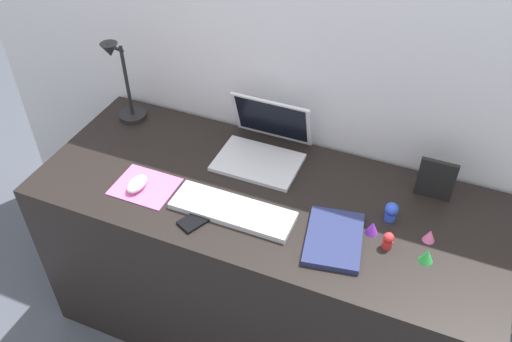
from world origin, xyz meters
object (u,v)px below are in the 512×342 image
laptop (264,143)px  toy_figurine_pink (430,235)px  keyboard (233,210)px  picture_frame (436,180)px  toy_figurine_purple (372,228)px  cell_phone (198,218)px  toy_figurine_green (427,255)px  toy_figurine_red (388,240)px  notebook_pad (334,239)px  mouse (137,184)px  toy_figurine_blue (391,211)px  desk_lamp (123,84)px

laptop → toy_figurine_pink: 0.66m
keyboard → picture_frame: 0.68m
keyboard → toy_figurine_purple: size_ratio=9.04×
cell_phone → toy_figurine_green: (0.70, 0.11, 0.02)m
toy_figurine_red → keyboard: bearing=-174.6°
keyboard → picture_frame: size_ratio=2.73×
laptop → notebook_pad: laptop is taller
mouse → toy_figurine_pink: toy_figurine_pink is taller
toy_figurine_pink → toy_figurine_blue: bearing=163.0°
cell_phone → picture_frame: bearing=55.8°
keyboard → toy_figurine_pink: 0.62m
laptop → notebook_pad: size_ratio=1.25×
notebook_pad → picture_frame: 0.41m
keyboard → mouse: mouse is taller
toy_figurine_pink → toy_figurine_green: (0.00, -0.09, 0.00)m
laptop → toy_figurine_red: 0.58m
mouse → desk_lamp: size_ratio=0.27×
mouse → toy_figurine_blue: bearing=12.8°
mouse → notebook_pad: 0.69m
keyboard → toy_figurine_green: toy_figurine_green is taller
toy_figurine_red → toy_figurine_green: bearing=-4.1°
mouse → toy_figurine_green: size_ratio=2.02×
desk_lamp → picture_frame: size_ratio=2.39×
toy_figurine_blue → toy_figurine_green: 0.19m
cell_phone → desk_lamp: size_ratio=0.36×
laptop → notebook_pad: (0.36, -0.31, -0.04)m
toy_figurine_purple → toy_figurine_red: bearing=-35.3°
toy_figurine_purple → toy_figurine_green: (0.18, -0.05, 0.00)m
laptop → picture_frame: bearing=0.8°
toy_figurine_red → picture_frame: bearing=72.4°
cell_phone → picture_frame: size_ratio=0.85×
picture_frame → toy_figurine_blue: bearing=-123.6°
mouse → toy_figurine_pink: (0.96, 0.15, 0.00)m
toy_figurine_green → cell_phone: bearing=-171.1°
mouse → toy_figurine_purple: 0.80m
laptop → keyboard: 0.32m
picture_frame → cell_phone: bearing=-149.2°
picture_frame → toy_figurine_purple: bearing=-121.1°
mouse → cell_phone: bearing=-11.3°
desk_lamp → toy_figurine_purple: bearing=-12.2°
laptop → toy_figurine_pink: (0.63, -0.19, -0.03)m
mouse → picture_frame: 1.00m
keyboard → toy_figurine_pink: size_ratio=9.62×
desk_lamp → toy_figurine_green: size_ratio=7.54×
toy_figurine_pink → toy_figurine_red: 0.14m
cell_phone → toy_figurine_blue: 0.62m
notebook_pad → picture_frame: (0.25, 0.32, 0.06)m
toy_figurine_blue → toy_figurine_green: toy_figurine_blue is taller
mouse → desk_lamp: 0.44m
toy_figurine_red → mouse: bearing=-175.5°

